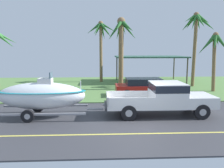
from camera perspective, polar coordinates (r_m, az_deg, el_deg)
The scene contains 9 objects.
ground at distance 20.02m, azimuth 2.33°, elevation -1.79°, with size 36.00×22.00×0.11m.
pickup_truck_towing at distance 12.99m, azimuth 13.23°, elevation -3.11°, with size 6.01×2.05×1.80m.
boat_on_trailer at distance 12.86m, azimuth -17.04°, elevation -2.73°, with size 5.89×2.15×2.41m.
parked_sedan_near at distance 18.04m, azimuth 8.31°, elevation -0.82°, with size 4.74×1.85×1.38m.
carport_awning at distance 25.51m, azimuth 9.25°, elevation 6.51°, with size 7.31×4.80×2.84m.
palm_tree_near_left at distance 23.44m, azimuth 20.12°, elevation 12.78°, with size 3.18×2.66×6.98m.
palm_tree_near_right at distance 25.33m, azimuth -2.74°, elevation 12.01°, with size 3.33×3.43×6.57m.
palm_tree_far_left at distance 21.29m, azimuth 23.87°, elevation 8.39°, with size 2.69×2.62×5.00m.
palm_tree_far_right at distance 20.27m, azimuth 2.25°, elevation 11.22°, with size 2.69×3.01×6.29m.
Camera 1 is at (-1.76, -11.23, 3.60)m, focal length 37.11 mm.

